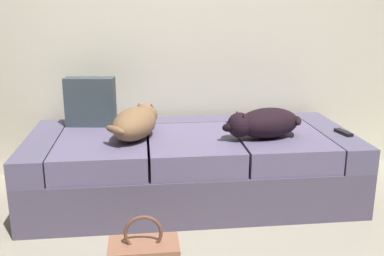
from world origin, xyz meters
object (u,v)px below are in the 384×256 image
at_px(tv_remote, 343,132).
at_px(couch, 191,166).
at_px(throw_pillow, 90,102).
at_px(dog_dark, 263,123).
at_px(dog_tan, 136,122).

bearing_deg(tv_remote, couch, 160.79).
relative_size(tv_remote, throw_pillow, 0.44).
relative_size(dog_dark, tv_remote, 3.70).
height_order(dog_tan, throw_pillow, throw_pillow).
height_order(couch, dog_tan, dog_tan).
height_order(couch, throw_pillow, throw_pillow).
bearing_deg(throw_pillow, couch, -22.42).
bearing_deg(tv_remote, throw_pillow, 154.59).
height_order(tv_remote, throw_pillow, throw_pillow).
xyz_separation_m(tv_remote, throw_pillow, (-1.67, 0.41, 0.16)).
xyz_separation_m(dog_dark, tv_remote, (0.55, 0.03, -0.09)).
bearing_deg(couch, dog_tan, -171.95).
bearing_deg(tv_remote, dog_dark, 171.07).
height_order(couch, dog_dark, dog_dark).
height_order(dog_dark, tv_remote, dog_dark).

